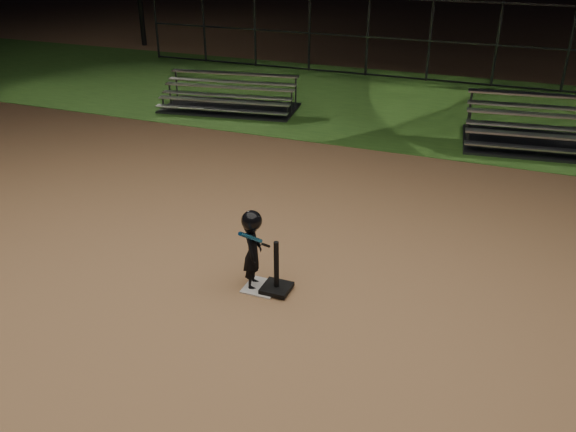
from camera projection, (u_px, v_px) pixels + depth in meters
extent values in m
plane|color=#A4744A|center=(261.00, 288.00, 8.16)|extent=(80.00, 80.00, 0.00)
cube|color=#305C1D|center=(407.00, 104.00, 16.50)|extent=(60.00, 8.00, 0.01)
cube|color=beige|center=(261.00, 287.00, 8.16)|extent=(0.45, 0.45, 0.02)
cube|color=black|center=(277.00, 288.00, 8.07)|extent=(0.38, 0.38, 0.06)
cylinder|color=black|center=(276.00, 264.00, 7.90)|extent=(0.07, 0.07, 0.68)
imported|color=black|center=(253.00, 253.00, 7.99)|extent=(0.33, 0.43, 1.03)
sphere|color=black|center=(252.00, 221.00, 7.77)|extent=(0.28, 0.28, 0.28)
cylinder|color=blue|center=(251.00, 237.00, 7.70)|extent=(0.13, 0.51, 0.38)
cylinder|color=black|center=(266.00, 245.00, 7.81)|extent=(0.06, 0.19, 0.14)
cube|color=silver|center=(224.00, 101.00, 15.49)|extent=(3.57, 0.74, 0.04)
cube|color=silver|center=(221.00, 110.00, 15.34)|extent=(3.57, 0.74, 0.03)
cube|color=silver|center=(229.00, 87.00, 15.81)|extent=(3.57, 0.74, 0.04)
cube|color=silver|center=(226.00, 95.00, 15.66)|extent=(3.57, 0.74, 0.03)
cube|color=silver|center=(234.00, 74.00, 16.13)|extent=(3.57, 0.74, 0.04)
cube|color=silver|center=(232.00, 82.00, 15.98)|extent=(3.57, 0.74, 0.03)
cube|color=#38383D|center=(230.00, 108.00, 16.07)|extent=(3.80, 2.26, 0.05)
cube|color=#B2B1B6|center=(569.00, 138.00, 12.59)|extent=(4.26, 0.76, 0.04)
cube|color=#B2B1B6|center=(569.00, 151.00, 12.42)|extent=(4.26, 0.76, 0.03)
cube|color=#B2B1B6|center=(568.00, 117.00, 12.97)|extent=(4.26, 0.76, 0.04)
cube|color=#B2B1B6|center=(568.00, 129.00, 12.80)|extent=(4.26, 0.76, 0.03)
cube|color=#B2B1B6|center=(566.00, 96.00, 13.35)|extent=(4.26, 0.76, 0.04)
cube|color=#B2B1B6|center=(567.00, 108.00, 13.17)|extent=(4.26, 0.76, 0.03)
cube|color=#38383D|center=(561.00, 147.00, 13.28)|extent=(4.48, 2.57, 0.06)
cube|color=#38383D|center=(426.00, 79.00, 18.98)|extent=(20.00, 0.05, 0.05)
cube|color=#38383D|center=(430.00, 41.00, 18.45)|extent=(20.00, 0.05, 0.05)
cube|color=#38383D|center=(434.00, 0.00, 17.92)|extent=(20.00, 0.05, 0.05)
cylinder|color=#38383D|center=(156.00, 23.00, 21.76)|extent=(0.08, 0.08, 2.50)
cylinder|color=#38383D|center=(282.00, 31.00, 20.10)|extent=(0.08, 0.08, 2.50)
cylinder|color=#38383D|center=(430.00, 41.00, 18.45)|extent=(0.08, 0.08, 2.50)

